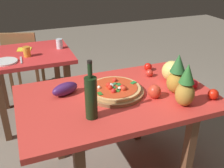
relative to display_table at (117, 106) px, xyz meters
The scene contains 20 objects.
display_table is the anchor object (origin of this frame).
background_table 1.26m from the display_table, 113.51° to the left, with size 0.85×0.74×0.76m.
dining_chair 1.84m from the display_table, 107.13° to the left, with size 0.50×0.50×0.85m.
pizza_board 0.11m from the display_table, 89.25° to the left, with size 0.43×0.43×0.03m, color #8F613C.
pizza 0.13m from the display_table, 90.36° to the left, with size 0.38×0.38×0.06m.
wine_bottle 0.39m from the display_table, 141.16° to the right, with size 0.08×0.08×0.38m.
pineapple_left 0.51m from the display_table, 37.40° to the right, with size 0.13×0.13×0.30m.
pineapple_right 0.48m from the display_table, 14.37° to the right, with size 0.14×0.14×0.29m.
melon 0.53m from the display_table, ahead, with size 0.16×0.16×0.16m, color #DFD068.
bell_pepper 0.30m from the display_table, 26.48° to the right, with size 0.09×0.09×0.10m, color red.
eggplant 0.39m from the display_table, 156.03° to the left, with size 0.20×0.09×0.09m, color #461E58.
tomato_by_bottle 0.60m from the display_table, ahead, with size 0.06×0.06×0.06m, color red.
tomato_beside_pepper 0.68m from the display_table, 25.38° to the right, with size 0.07×0.07×0.07m, color red.
tomato_near_board 0.54m from the display_table, 37.22° to the left, with size 0.07×0.07×0.07m, color red.
tomato_at_corner 0.44m from the display_table, 28.93° to the left, with size 0.06×0.06×0.06m, color red.
drinking_glass_juice 1.18m from the display_table, 116.10° to the left, with size 0.07×0.07×0.10m, color orange.
drinking_glass_water 1.21m from the display_table, 98.28° to the left, with size 0.07×0.07×0.10m, color silver.
dinner_plate 1.21m from the display_table, 126.89° to the left, with size 0.22×0.22×0.02m, color white.
knife_utensil 1.13m from the display_table, 121.20° to the left, with size 0.02×0.18×0.01m, color silver.
napkin_folded 1.39m from the display_table, 112.43° to the left, with size 0.14×0.12×0.01m, color yellow.
Camera 1 is at (-0.63, -1.52, 1.67)m, focal length 42.23 mm.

